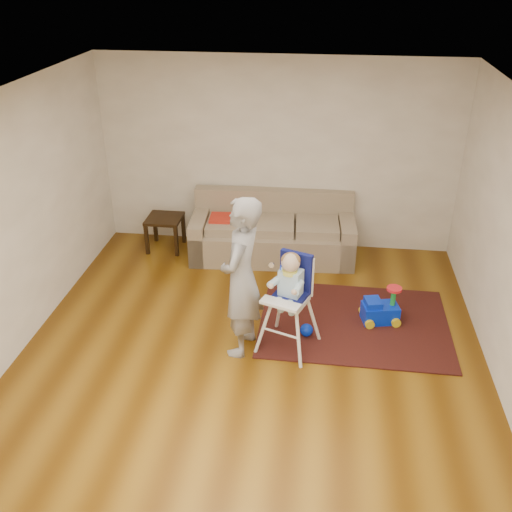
# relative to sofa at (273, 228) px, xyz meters

# --- Properties ---
(ground) EXTENTS (5.50, 5.50, 0.00)m
(ground) POSITION_rel_sofa_xyz_m (0.01, -2.30, -0.44)
(ground) COLOR #553109
(ground) RESTS_ON ground
(room_envelope) EXTENTS (5.04, 5.52, 2.72)m
(room_envelope) POSITION_rel_sofa_xyz_m (0.01, -1.77, 1.44)
(room_envelope) COLOR beige
(room_envelope) RESTS_ON ground
(sofa) EXTENTS (2.31, 1.06, 0.87)m
(sofa) POSITION_rel_sofa_xyz_m (0.00, 0.00, 0.00)
(sofa) COLOR gray
(sofa) RESTS_ON ground
(side_table) EXTENTS (0.49, 0.49, 0.49)m
(side_table) POSITION_rel_sofa_xyz_m (-1.57, 0.04, -0.19)
(side_table) COLOR black
(side_table) RESTS_ON ground
(area_rug) EXTENTS (2.19, 1.65, 0.02)m
(area_rug) POSITION_rel_sofa_xyz_m (1.12, -1.56, -0.43)
(area_rug) COLOR black
(area_rug) RESTS_ON ground
(ride_on_toy) EXTENTS (0.46, 0.37, 0.45)m
(ride_on_toy) POSITION_rel_sofa_xyz_m (1.42, -1.49, -0.20)
(ride_on_toy) COLOR #072BDE
(ride_on_toy) RESTS_ON area_rug
(toy_ball) EXTENTS (0.15, 0.15, 0.15)m
(toy_ball) POSITION_rel_sofa_xyz_m (0.58, -1.90, -0.35)
(toy_ball) COLOR #072BDE
(toy_ball) RESTS_ON area_rug
(high_chair) EXTENTS (0.69, 0.69, 1.17)m
(high_chair) POSITION_rel_sofa_xyz_m (0.39, -2.10, 0.12)
(high_chair) COLOR white
(high_chair) RESTS_ON ground
(adult) EXTENTS (0.53, 0.71, 1.78)m
(adult) POSITION_rel_sofa_xyz_m (-0.11, -2.19, 0.45)
(adult) COLOR gray
(adult) RESTS_ON ground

